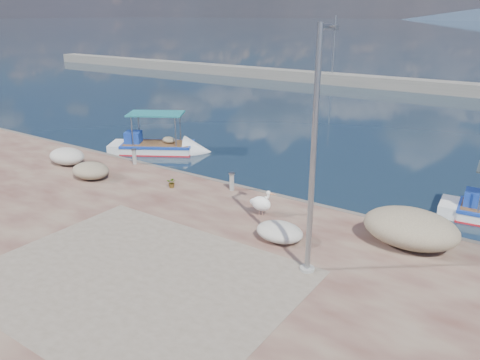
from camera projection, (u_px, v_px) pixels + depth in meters
name	position (u px, v px, depth m)	size (l,w,h in m)	color
ground	(179.00, 244.00, 16.50)	(1400.00, 1400.00, 0.00)	#162635
quay	(20.00, 327.00, 11.75)	(44.00, 22.00, 0.50)	#522723
quay_patch	(135.00, 278.00, 13.47)	(9.00, 7.00, 0.01)	gray
breakwater	(442.00, 87.00, 47.36)	(120.00, 2.20, 7.50)	gray
boat_left	(157.00, 149.00, 27.38)	(5.80, 4.47, 2.72)	white
pelican	(262.00, 203.00, 17.52)	(1.08, 0.64, 1.02)	tan
lamp_post	(313.00, 164.00, 12.79)	(0.44, 0.96, 7.00)	gray
bollard_near	(232.00, 181.00, 20.02)	(0.26, 0.26, 0.79)	gray
bollard_far	(134.00, 156.00, 23.48)	(0.26, 0.26, 0.80)	gray
potted_plant	(172.00, 183.00, 20.38)	(0.42, 0.36, 0.46)	#33722D
net_pile_d	(280.00, 232.00, 15.62)	(1.64, 1.23, 0.62)	silver
net_pile_b	(91.00, 170.00, 21.53)	(1.88, 1.46, 0.73)	tan
net_pile_c	(411.00, 228.00, 15.21)	(3.08, 2.20, 1.21)	tan
net_pile_a	(67.00, 156.00, 23.52)	(2.00, 1.46, 0.82)	silver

